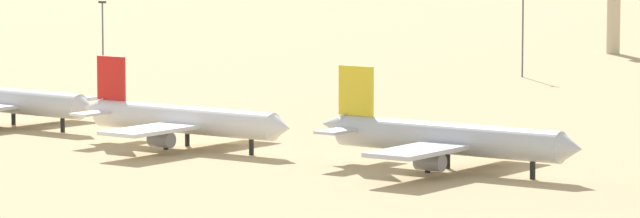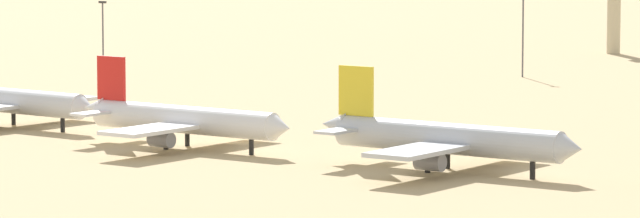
# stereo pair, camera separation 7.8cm
# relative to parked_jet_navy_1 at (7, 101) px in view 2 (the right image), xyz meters

# --- Properties ---
(ground) EXTENTS (4000.00, 4000.00, 0.00)m
(ground) POSITION_rel_parked_jet_navy_1_xyz_m (43.13, 0.93, -4.14)
(ground) COLOR tan
(parked_jet_navy_1) EXTENTS (38.27, 32.39, 12.64)m
(parked_jet_navy_1) POSITION_rel_parked_jet_navy_1_xyz_m (0.00, 0.00, 0.00)
(parked_jet_navy_1) COLOR silver
(parked_jet_navy_1) RESTS_ON ground
(parked_jet_red_2) EXTENTS (38.82, 32.73, 12.82)m
(parked_jet_red_2) POSITION_rel_parked_jet_navy_1_xyz_m (40.07, -8.05, 0.06)
(parked_jet_red_2) COLOR white
(parked_jet_red_2) RESTS_ON ground
(parked_jet_yellow_3) EXTENTS (40.48, 34.09, 13.37)m
(parked_jet_yellow_3) POSITION_rel_parked_jet_navy_1_xyz_m (83.92, -9.56, 0.24)
(parked_jet_yellow_3) COLOR silver
(parked_jet_yellow_3) RESTS_ON ground
(control_tower) EXTENTS (5.20, 5.20, 19.80)m
(control_tower) POSITION_rel_parked_jet_navy_1_xyz_m (23.82, 191.70, 7.80)
(control_tower) COLOR #C6B793
(control_tower) RESTS_ON ground
(light_pole_west) EXTENTS (1.80, 0.50, 14.78)m
(light_pole_west) POSITION_rel_parked_jet_navy_1_xyz_m (-53.16, 93.44, 4.44)
(light_pole_west) COLOR #59595E
(light_pole_west) RESTS_ON ground
(light_pole_east) EXTENTS (1.80, 0.50, 17.24)m
(light_pole_east) POSITION_rel_parked_jet_navy_1_xyz_m (32.21, 123.57, 5.71)
(light_pole_east) COLOR #59595E
(light_pole_east) RESTS_ON ground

